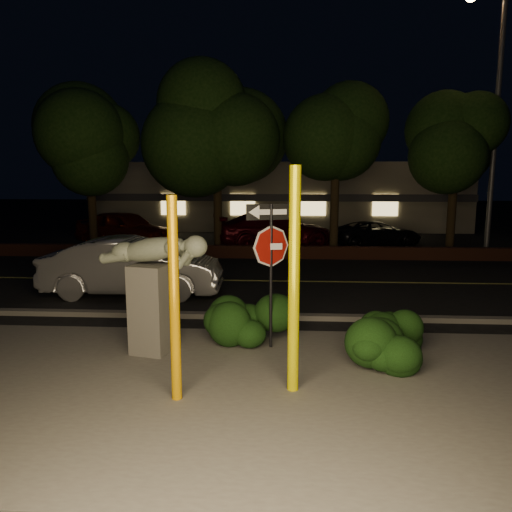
{
  "coord_description": "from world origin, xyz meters",
  "views": [
    {
      "loc": [
        0.47,
        -8.36,
        3.37
      ],
      "look_at": [
        -0.17,
        2.24,
        1.6
      ],
      "focal_mm": 35.0,
      "sensor_mm": 36.0,
      "label": 1
    }
  ],
  "objects_px": {
    "sculpture": "(153,280)",
    "parked_car_dark": "(377,233)",
    "yellow_pole_right": "(294,282)",
    "signpost": "(271,247)",
    "silver_sedan": "(133,267)",
    "parked_car_darkred": "(275,230)",
    "yellow_pole_left": "(174,301)",
    "parked_car_red": "(125,228)",
    "streetlight": "(491,101)"
  },
  "relations": [
    {
      "from": "parked_car_darkred",
      "to": "parked_car_dark",
      "type": "xyz_separation_m",
      "value": [
        4.77,
        0.77,
        -0.21
      ]
    },
    {
      "from": "streetlight",
      "to": "parked_car_dark",
      "type": "relative_size",
      "value": 2.52
    },
    {
      "from": "streetlight",
      "to": "yellow_pole_left",
      "type": "bearing_deg",
      "value": -112.59
    },
    {
      "from": "signpost",
      "to": "sculpture",
      "type": "relative_size",
      "value": 1.23
    },
    {
      "from": "yellow_pole_right",
      "to": "parked_car_red",
      "type": "height_order",
      "value": "yellow_pole_right"
    },
    {
      "from": "yellow_pole_left",
      "to": "parked_car_dark",
      "type": "bearing_deg",
      "value": 70.49
    },
    {
      "from": "sculpture",
      "to": "parked_car_dark",
      "type": "distance_m",
      "value": 16.12
    },
    {
      "from": "yellow_pole_left",
      "to": "silver_sedan",
      "type": "distance_m",
      "value": 6.91
    },
    {
      "from": "streetlight",
      "to": "parked_car_red",
      "type": "relative_size",
      "value": 2.16
    },
    {
      "from": "sculpture",
      "to": "streetlight",
      "type": "height_order",
      "value": "streetlight"
    },
    {
      "from": "yellow_pole_right",
      "to": "sculpture",
      "type": "relative_size",
      "value": 1.53
    },
    {
      "from": "silver_sedan",
      "to": "parked_car_darkred",
      "type": "xyz_separation_m",
      "value": [
        3.7,
        9.44,
        -0.01
      ]
    },
    {
      "from": "streetlight",
      "to": "parked_car_red",
      "type": "distance_m",
      "value": 16.65
    },
    {
      "from": "streetlight",
      "to": "parked_car_dark",
      "type": "xyz_separation_m",
      "value": [
        -3.93,
        2.23,
        -5.66
      ]
    },
    {
      "from": "yellow_pole_right",
      "to": "signpost",
      "type": "bearing_deg",
      "value": 101.97
    },
    {
      "from": "signpost",
      "to": "silver_sedan",
      "type": "height_order",
      "value": "signpost"
    },
    {
      "from": "silver_sedan",
      "to": "parked_car_dark",
      "type": "distance_m",
      "value": 13.27
    },
    {
      "from": "yellow_pole_right",
      "to": "parked_car_darkred",
      "type": "height_order",
      "value": "yellow_pole_right"
    },
    {
      "from": "silver_sedan",
      "to": "yellow_pole_right",
      "type": "bearing_deg",
      "value": -145.45
    },
    {
      "from": "parked_car_darkred",
      "to": "sculpture",
      "type": "bearing_deg",
      "value": 155.47
    },
    {
      "from": "parked_car_red",
      "to": "parked_car_darkred",
      "type": "relative_size",
      "value": 0.89
    },
    {
      "from": "yellow_pole_left",
      "to": "sculpture",
      "type": "bearing_deg",
      "value": 113.63
    },
    {
      "from": "sculpture",
      "to": "parked_car_darkred",
      "type": "bearing_deg",
      "value": 95.53
    },
    {
      "from": "parked_car_red",
      "to": "parked_car_dark",
      "type": "bearing_deg",
      "value": -63.07
    },
    {
      "from": "yellow_pole_right",
      "to": "silver_sedan",
      "type": "distance_m",
      "value": 7.42
    },
    {
      "from": "sculpture",
      "to": "parked_car_darkred",
      "type": "height_order",
      "value": "sculpture"
    },
    {
      "from": "parked_car_red",
      "to": "streetlight",
      "type": "bearing_deg",
      "value": -72.27
    },
    {
      "from": "yellow_pole_right",
      "to": "parked_car_red",
      "type": "bearing_deg",
      "value": 116.51
    },
    {
      "from": "yellow_pole_right",
      "to": "parked_car_dark",
      "type": "xyz_separation_m",
      "value": [
        4.13,
        16.15,
        -1.17
      ]
    },
    {
      "from": "parked_car_dark",
      "to": "yellow_pole_left",
      "type": "bearing_deg",
      "value": 144.73
    },
    {
      "from": "parked_car_red",
      "to": "sculpture",
      "type": "bearing_deg",
      "value": -137.23
    },
    {
      "from": "yellow_pole_right",
      "to": "signpost",
      "type": "distance_m",
      "value": 1.98
    },
    {
      "from": "sculpture",
      "to": "parked_car_red",
      "type": "bearing_deg",
      "value": 123.62
    },
    {
      "from": "parked_car_red",
      "to": "parked_car_darkred",
      "type": "bearing_deg",
      "value": -66.48
    },
    {
      "from": "silver_sedan",
      "to": "parked_car_dark",
      "type": "bearing_deg",
      "value": -41.33
    },
    {
      "from": "silver_sedan",
      "to": "sculpture",
      "type": "bearing_deg",
      "value": -160.02
    },
    {
      "from": "yellow_pole_left",
      "to": "signpost",
      "type": "height_order",
      "value": "yellow_pole_left"
    },
    {
      "from": "yellow_pole_left",
      "to": "signpost",
      "type": "relative_size",
      "value": 1.09
    },
    {
      "from": "signpost",
      "to": "silver_sedan",
      "type": "relative_size",
      "value": 0.58
    },
    {
      "from": "parked_car_darkred",
      "to": "parked_car_dark",
      "type": "height_order",
      "value": "parked_car_darkred"
    },
    {
      "from": "silver_sedan",
      "to": "parked_car_darkred",
      "type": "bearing_deg",
      "value": -23.06
    },
    {
      "from": "yellow_pole_right",
      "to": "parked_car_darkred",
      "type": "relative_size",
      "value": 0.64
    },
    {
      "from": "signpost",
      "to": "streetlight",
      "type": "distance_m",
      "value": 15.29
    },
    {
      "from": "sculpture",
      "to": "silver_sedan",
      "type": "xyz_separation_m",
      "value": [
        -1.75,
        4.42,
        -0.6
      ]
    },
    {
      "from": "silver_sedan",
      "to": "parked_car_dark",
      "type": "relative_size",
      "value": 1.17
    },
    {
      "from": "sculpture",
      "to": "parked_car_dark",
      "type": "bearing_deg",
      "value": 78.87
    },
    {
      "from": "yellow_pole_left",
      "to": "silver_sedan",
      "type": "height_order",
      "value": "yellow_pole_left"
    },
    {
      "from": "yellow_pole_right",
      "to": "parked_car_dark",
      "type": "bearing_deg",
      "value": 75.65
    },
    {
      "from": "yellow_pole_right",
      "to": "signpost",
      "type": "height_order",
      "value": "yellow_pole_right"
    },
    {
      "from": "yellow_pole_right",
      "to": "parked_car_dark",
      "type": "distance_m",
      "value": 16.71
    }
  ]
}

